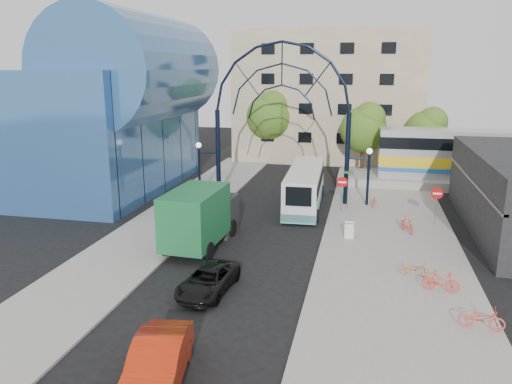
% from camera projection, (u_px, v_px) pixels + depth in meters
% --- Properties ---
extents(ground, '(120.00, 120.00, 0.00)m').
position_uv_depth(ground, '(234.00, 270.00, 25.74)').
color(ground, black).
rests_on(ground, ground).
extents(sidewalk_east, '(8.00, 56.00, 0.12)m').
position_uv_depth(sidewalk_east, '(391.00, 254.00, 27.84)').
color(sidewalk_east, gray).
rests_on(sidewalk_east, ground).
extents(plaza_west, '(5.00, 50.00, 0.12)m').
position_uv_depth(plaza_west, '(162.00, 226.00, 32.78)').
color(plaza_west, gray).
rests_on(plaza_west, ground).
extents(gateway_arch, '(13.64, 0.44, 12.10)m').
position_uv_depth(gateway_arch, '(282.00, 90.00, 36.91)').
color(gateway_arch, black).
rests_on(gateway_arch, ground).
extents(stop_sign, '(0.80, 0.07, 2.50)m').
position_uv_depth(stop_sign, '(342.00, 185.00, 35.61)').
color(stop_sign, slate).
rests_on(stop_sign, sidewalk_east).
extents(do_not_enter_sign, '(0.76, 0.07, 2.48)m').
position_uv_depth(do_not_enter_sign, '(437.00, 197.00, 32.42)').
color(do_not_enter_sign, slate).
rests_on(do_not_enter_sign, sidewalk_east).
extents(street_name_sign, '(0.70, 0.70, 2.80)m').
position_uv_depth(street_name_sign, '(348.00, 182.00, 36.06)').
color(street_name_sign, slate).
rests_on(street_name_sign, sidewalk_east).
extents(sandwich_board, '(0.55, 0.61, 0.99)m').
position_uv_depth(sandwich_board, '(349.00, 229.00, 30.04)').
color(sandwich_board, white).
rests_on(sandwich_board, sidewalk_east).
extents(transit_hall, '(16.50, 18.00, 14.50)m').
position_uv_depth(transit_hall, '(102.00, 110.00, 41.52)').
color(transit_hall, '#33609C').
rests_on(transit_hall, ground).
extents(apartment_block, '(20.00, 12.10, 14.00)m').
position_uv_depth(apartment_block, '(330.00, 96.00, 56.72)').
color(apartment_block, tan).
rests_on(apartment_block, ground).
extents(tree_north_a, '(4.48, 4.48, 7.00)m').
position_uv_depth(tree_north_a, '(365.00, 127.00, 47.88)').
color(tree_north_a, '#382314').
rests_on(tree_north_a, ground).
extents(tree_north_b, '(5.12, 5.12, 8.00)m').
position_uv_depth(tree_north_b, '(271.00, 114.00, 53.60)').
color(tree_north_b, '#382314').
rests_on(tree_north_b, ground).
extents(tree_north_c, '(4.16, 4.16, 6.50)m').
position_uv_depth(tree_north_c, '(428.00, 129.00, 48.59)').
color(tree_north_c, '#382314').
rests_on(tree_north_c, ground).
extents(city_bus, '(2.82, 10.59, 2.88)m').
position_uv_depth(city_bus, '(305.00, 186.00, 37.36)').
color(city_bus, silver).
rests_on(city_bus, ground).
extents(green_truck, '(2.97, 7.11, 3.53)m').
position_uv_depth(green_truck, '(201.00, 216.00, 29.04)').
color(green_truck, black).
rests_on(green_truck, ground).
extents(black_suv, '(2.29, 4.37, 1.17)m').
position_uv_depth(black_suv, '(208.00, 280.00, 23.15)').
color(black_suv, black).
rests_on(black_suv, ground).
extents(red_sedan, '(2.46, 4.97, 1.57)m').
position_uv_depth(red_sedan, '(157.00, 364.00, 16.31)').
color(red_sedan, '#B7250B').
rests_on(red_sedan, ground).
extents(bike_near_a, '(0.63, 1.62, 0.84)m').
position_uv_depth(bike_near_a, '(374.00, 201.00, 37.11)').
color(bike_near_a, '#FC4332').
rests_on(bike_near_a, sidewalk_east).
extents(bike_near_b, '(1.13, 1.69, 0.99)m').
position_uv_depth(bike_near_b, '(407.00, 224.00, 31.26)').
color(bike_near_b, red).
rests_on(bike_near_b, sidewalk_east).
extents(bike_far_a, '(1.59, 0.79, 0.80)m').
position_uv_depth(bike_far_a, '(415.00, 269.00, 24.67)').
color(bike_far_a, orange).
rests_on(bike_far_a, sidewalk_east).
extents(bike_far_b, '(1.72, 0.74, 1.00)m').
position_uv_depth(bike_far_b, '(441.00, 281.00, 22.99)').
color(bike_far_b, red).
rests_on(bike_far_b, sidewalk_east).
extents(bike_far_c, '(1.79, 0.80, 0.91)m').
position_uv_depth(bike_far_c, '(482.00, 318.00, 19.67)').
color(bike_far_c, '#E53D2D').
rests_on(bike_far_c, sidewalk_east).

